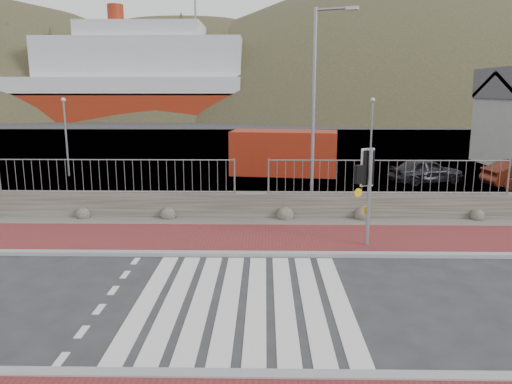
{
  "coord_description": "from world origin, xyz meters",
  "views": [
    {
      "loc": [
        0.47,
        -10.18,
        4.52
      ],
      "look_at": [
        0.23,
        3.0,
        1.81
      ],
      "focal_mm": 35.0,
      "sensor_mm": 36.0,
      "label": 1
    }
  ],
  "objects_px": {
    "shipping_container": "(284,153)",
    "car_a": "(426,171)",
    "streetlight": "(317,101)",
    "traffic_signal_far": "(369,176)",
    "ferry": "(102,84)"
  },
  "relations": [
    {
      "from": "streetlight",
      "to": "car_a",
      "type": "bearing_deg",
      "value": 67.86
    },
    {
      "from": "ferry",
      "to": "traffic_signal_far",
      "type": "bearing_deg",
      "value": -66.36
    },
    {
      "from": "shipping_container",
      "to": "streetlight",
      "type": "bearing_deg",
      "value": -76.77
    },
    {
      "from": "traffic_signal_far",
      "to": "shipping_container",
      "type": "distance_m",
      "value": 13.11
    },
    {
      "from": "car_a",
      "to": "shipping_container",
      "type": "bearing_deg",
      "value": 54.49
    },
    {
      "from": "ferry",
      "to": "shipping_container",
      "type": "xyz_separation_m",
      "value": [
        26.16,
        -51.18,
        -4.19
      ]
    },
    {
      "from": "streetlight",
      "to": "car_a",
      "type": "xyz_separation_m",
      "value": [
        6.07,
        6.11,
        -3.51
      ]
    },
    {
      "from": "traffic_signal_far",
      "to": "ferry",
      "type": "bearing_deg",
      "value": -89.12
    },
    {
      "from": "ferry",
      "to": "car_a",
      "type": "distance_m",
      "value": 63.27
    },
    {
      "from": "ferry",
      "to": "shipping_container",
      "type": "height_order",
      "value": "ferry"
    },
    {
      "from": "shipping_container",
      "to": "car_a",
      "type": "distance_m",
      "value": 7.38
    },
    {
      "from": "ferry",
      "to": "streetlight",
      "type": "xyz_separation_m",
      "value": [
        26.99,
        -59.85,
        -1.24
      ]
    },
    {
      "from": "ferry",
      "to": "traffic_signal_far",
      "type": "relative_size",
      "value": 17.12
    },
    {
      "from": "traffic_signal_far",
      "to": "car_a",
      "type": "distance_m",
      "value": 11.61
    },
    {
      "from": "traffic_signal_far",
      "to": "car_a",
      "type": "height_order",
      "value": "traffic_signal_far"
    }
  ]
}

